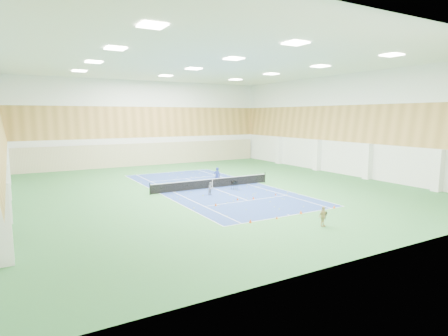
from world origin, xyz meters
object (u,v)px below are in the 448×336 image
object	(u,v)px
coach	(217,176)
child_court	(211,189)
child_apron	(323,216)
ball_cart	(234,185)
tennis_net	(212,183)

from	to	relation	value
coach	child_court	size ratio (longest dim) A/B	1.57
child_apron	ball_cart	bearing A→B (deg)	77.12
child_apron	ball_cart	xyz separation A→B (m)	(1.41, 13.31, -0.25)
tennis_net	coach	world-z (taller)	coach
tennis_net	child_court	bearing A→B (deg)	-120.31
child_apron	child_court	bearing A→B (deg)	91.41
ball_cart	coach	bearing A→B (deg)	99.21
coach	child_court	bearing A→B (deg)	71.30
child_court	child_apron	world-z (taller)	child_apron
tennis_net	child_court	size ratio (longest dim) A/B	10.84
coach	child_apron	distance (m)	16.22
child_court	child_apron	bearing A→B (deg)	-103.50
ball_cart	child_apron	bearing A→B (deg)	-93.64
tennis_net	child_apron	xyz separation A→B (m)	(0.11, -15.00, 0.11)
child_court	child_apron	distance (m)	12.29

